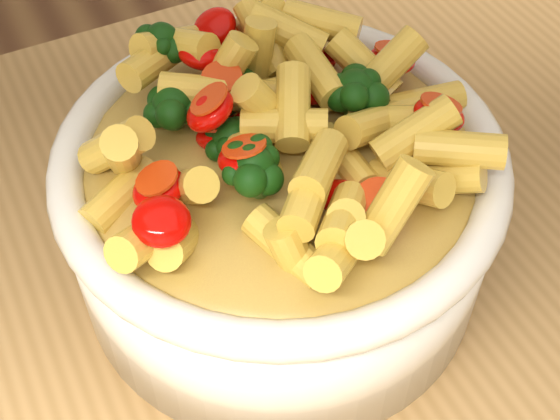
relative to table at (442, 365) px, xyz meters
name	(u,v)px	position (x,y,z in m)	size (l,w,h in m)	color
table	(442,365)	(0.00, 0.00, 0.00)	(1.20, 0.80, 0.90)	#A37946
serving_bowl	(280,209)	(-0.10, 0.08, 0.16)	(0.28, 0.28, 0.12)	white
pasta_salad	(280,124)	(-0.10, 0.08, 0.24)	(0.22, 0.22, 0.05)	#FFC950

